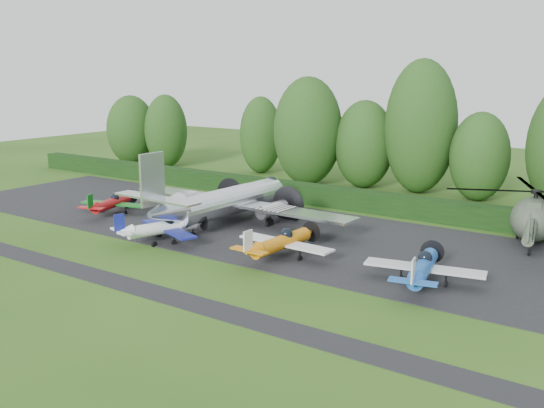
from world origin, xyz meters
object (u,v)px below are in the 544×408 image
Objects in this scene: helicopter at (534,215)px; light_plane_blue at (423,267)px; light_plane_white at (163,227)px; light_plane_red at (112,203)px; light_plane_orange at (281,242)px; transport_plane at (227,201)px.

light_plane_blue is at bearing -95.61° from helicopter.
helicopter reaches higher than light_plane_blue.
helicopter is at bearing 13.21° from light_plane_white.
light_plane_red is 11.29m from light_plane_white.
light_plane_orange reaches higher than light_plane_blue.
light_plane_white is 10.23m from light_plane_orange.
helicopter is at bearing 87.02° from light_plane_blue.
light_plane_orange reaches higher than light_plane_red.
light_plane_red is (-11.30, -3.08, -1.01)m from transport_plane.
light_plane_red is 0.93× the size of light_plane_white.
transport_plane is at bearing 176.74° from light_plane_blue.
light_plane_blue is (19.74, -5.19, -0.89)m from transport_plane.
light_plane_orange is at bearing 9.00° from light_plane_red.
light_plane_blue is (10.40, 0.31, -0.01)m from light_plane_orange.
light_plane_blue is at bearing 11.81° from light_plane_red.
helicopter is (23.30, 8.61, 0.20)m from transport_plane.
light_plane_red is at bearing 139.05° from light_plane_white.
transport_plane is at bearing 63.92° from light_plane_white.
transport_plane is 2.97× the size of light_plane_blue.
transport_plane is at bearing 30.95° from light_plane_red.
light_plane_orange is at bearing -10.88° from light_plane_white.
light_plane_orange is at bearing -125.83° from helicopter.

